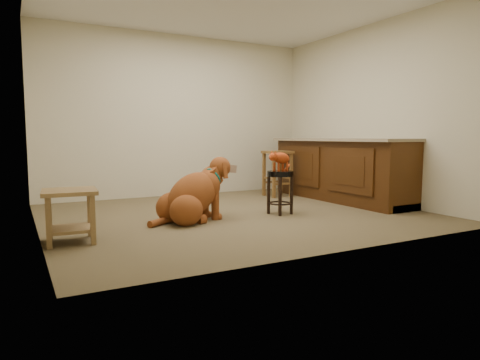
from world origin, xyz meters
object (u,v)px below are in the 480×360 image
golden_retriever (193,196)px  wood_stool (277,173)px  padded_stool (280,184)px  tabby_kitten (280,159)px  side_table (70,208)px

golden_retriever → wood_stool: bearing=19.4°
padded_stool → wood_stool: wood_stool is taller
tabby_kitten → side_table: bearing=174.8°
side_table → tabby_kitten: 2.52m
golden_retriever → tabby_kitten: 1.19m
padded_stool → side_table: (-2.49, -0.30, -0.06)m
padded_stool → wood_stool: size_ratio=0.73×
wood_stool → tabby_kitten: (-0.87, -1.37, 0.31)m
padded_stool → tabby_kitten: tabby_kitten is taller
padded_stool → tabby_kitten: size_ratio=1.27×
golden_retriever → tabby_kitten: (1.12, -0.09, 0.40)m
side_table → tabby_kitten: tabby_kitten is taller
golden_retriever → padded_stool: bearing=-18.0°
padded_stool → side_table: 2.51m
wood_stool → golden_retriever: size_ratio=0.61×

